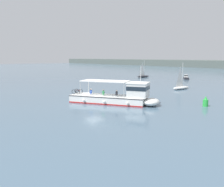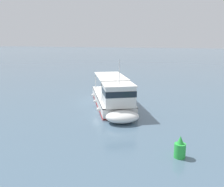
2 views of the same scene
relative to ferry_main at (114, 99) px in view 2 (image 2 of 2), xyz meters
name	(u,v)px [view 2 (image 2 of 2)]	position (x,y,z in m)	size (l,w,h in m)	color
ground_plane	(105,101)	(-2.87, -2.19, -1.02)	(400.00, 400.00, 0.00)	slate
ferry_main	(114,99)	(0.00, 0.00, 0.00)	(12.56, 9.02, 5.32)	white
channel_buoy	(180,149)	(8.86, 7.61, -0.45)	(0.70, 0.70, 1.40)	green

